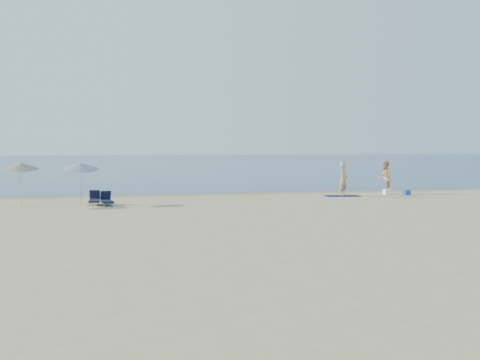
# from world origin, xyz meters

# --- Properties ---
(ground) EXTENTS (160.00, 160.00, 0.00)m
(ground) POSITION_xyz_m (0.00, 0.00, 0.00)
(ground) COLOR tan
(ground) RESTS_ON ground
(sea) EXTENTS (240.00, 160.00, 0.01)m
(sea) POSITION_xyz_m (0.00, 100.00, 0.00)
(sea) COLOR #0C1E49
(sea) RESTS_ON ground
(wet_sand_strip) EXTENTS (240.00, 1.60, 0.00)m
(wet_sand_strip) POSITION_xyz_m (0.00, 19.40, 0.00)
(wet_sand_strip) COLOR #847254
(wet_sand_strip) RESTS_ON ground
(person_left) EXTENTS (0.79, 0.82, 1.89)m
(person_left) POSITION_xyz_m (3.58, 16.52, 0.94)
(person_left) COLOR tan
(person_left) RESTS_ON ground
(person_right) EXTENTS (1.07, 1.17, 1.95)m
(person_right) POSITION_xyz_m (6.65, 17.54, 0.97)
(person_right) COLOR tan
(person_right) RESTS_ON ground
(beach_towel) EXTENTS (2.01, 1.25, 0.03)m
(beach_towel) POSITION_xyz_m (3.42, 16.34, 0.02)
(beach_towel) COLOR #0E1448
(beach_towel) RESTS_ON ground
(white_bag) EXTENTS (0.40, 0.35, 0.31)m
(white_bag) POSITION_xyz_m (6.37, 16.75, 0.15)
(white_bag) COLOR white
(white_bag) RESTS_ON ground
(blue_cooler) EXTENTS (0.48, 0.40, 0.29)m
(blue_cooler) POSITION_xyz_m (7.26, 16.12, 0.15)
(blue_cooler) COLOR #1C4799
(blue_cooler) RESTS_ON ground
(umbrella_near) EXTENTS (1.81, 1.83, 2.18)m
(umbrella_near) POSITION_xyz_m (-10.65, 15.14, 1.83)
(umbrella_near) COLOR silver
(umbrella_near) RESTS_ON ground
(umbrella_far) EXTENTS (1.74, 1.77, 2.17)m
(umbrella_far) POSITION_xyz_m (-13.35, 14.82, 1.86)
(umbrella_far) COLOR silver
(umbrella_far) RESTS_ON ground
(lounger_left) EXTENTS (0.54, 1.53, 0.67)m
(lounger_left) POSITION_xyz_m (-10.05, 14.56, 0.24)
(lounger_left) COLOR #141738
(lounger_left) RESTS_ON ground
(lounger_right) EXTENTS (0.62, 1.53, 0.66)m
(lounger_right) POSITION_xyz_m (-9.48, 14.04, 0.24)
(lounger_right) COLOR #131736
(lounger_right) RESTS_ON ground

